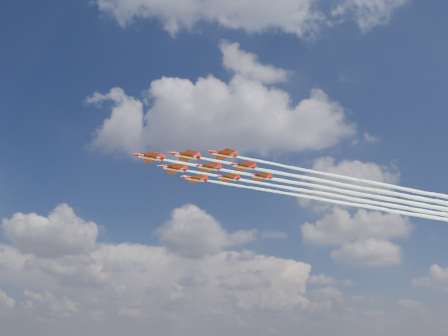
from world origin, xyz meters
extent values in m
cylinder|color=#AA1209|center=(-24.53, -13.78, 81.98)|extent=(7.41, 5.48, 1.12)
cone|color=#AA1209|center=(-28.77, -16.62, 81.98)|extent=(2.32, 2.07, 1.12)
cone|color=#AA1209|center=(-20.54, -11.10, 81.98)|extent=(1.84, 1.70, 1.02)
ellipsoid|color=black|center=(-26.22, -14.92, 82.44)|extent=(2.28, 1.95, 0.73)
cube|color=#AA1209|center=(-24.10, -13.49, 81.93)|extent=(7.95, 9.62, 0.14)
cube|color=#AA1209|center=(-21.14, -11.50, 81.98)|extent=(3.24, 3.85, 0.12)
cube|color=#AA1209|center=(-20.97, -11.39, 82.90)|extent=(1.44, 1.03, 1.84)
cube|color=white|center=(-24.53, -13.78, 81.47)|extent=(6.87, 5.03, 0.12)
cylinder|color=#AA1209|center=(-12.39, -13.07, 81.98)|extent=(7.41, 5.48, 1.12)
cone|color=#AA1209|center=(-16.63, -15.92, 81.98)|extent=(2.32, 2.07, 1.12)
cone|color=#AA1209|center=(-8.40, -10.40, 81.98)|extent=(1.84, 1.70, 1.02)
ellipsoid|color=black|center=(-14.08, -14.21, 82.44)|extent=(2.28, 1.95, 0.73)
cube|color=#AA1209|center=(-11.96, -12.79, 81.93)|extent=(7.95, 9.62, 0.14)
cube|color=#AA1209|center=(-8.99, -10.80, 81.98)|extent=(3.24, 3.85, 0.12)
cube|color=#AA1209|center=(-8.83, -10.68, 82.90)|extent=(1.44, 1.03, 1.84)
cube|color=white|center=(-12.39, -13.07, 81.47)|extent=(6.87, 5.03, 0.12)
cylinder|color=#AA1209|center=(-19.27, -2.81, 81.98)|extent=(7.41, 5.48, 1.12)
cone|color=#AA1209|center=(-23.51, -5.66, 81.98)|extent=(2.32, 2.07, 1.12)
cone|color=#AA1209|center=(-15.29, -0.14, 81.98)|extent=(1.84, 1.70, 1.02)
ellipsoid|color=black|center=(-20.97, -3.95, 82.44)|extent=(2.28, 1.95, 0.73)
cube|color=#AA1209|center=(-18.85, -2.53, 81.93)|extent=(7.95, 9.62, 0.14)
cube|color=#AA1209|center=(-15.88, -0.54, 81.98)|extent=(3.24, 3.85, 0.12)
cube|color=#AA1209|center=(-15.71, -0.42, 82.90)|extent=(1.44, 1.03, 1.84)
cube|color=white|center=(-19.27, -2.81, 81.47)|extent=(6.87, 5.03, 0.12)
cylinder|color=#AA1209|center=(-0.25, -12.37, 81.98)|extent=(7.41, 5.48, 1.12)
cone|color=#AA1209|center=(-4.49, -15.21, 81.98)|extent=(2.32, 2.07, 1.12)
cone|color=#AA1209|center=(3.74, -9.69, 81.98)|extent=(1.84, 1.70, 1.02)
ellipsoid|color=black|center=(-1.94, -13.50, 82.44)|extent=(2.28, 1.95, 0.73)
cube|color=#AA1209|center=(0.18, -12.08, 81.93)|extent=(7.95, 9.62, 0.14)
cube|color=#AA1209|center=(3.15, -10.09, 81.98)|extent=(3.24, 3.85, 0.12)
cube|color=#AA1209|center=(3.32, -9.98, 82.90)|extent=(1.44, 1.03, 1.84)
cube|color=white|center=(-0.25, -12.37, 81.47)|extent=(6.87, 5.03, 0.12)
cylinder|color=#AA1209|center=(-7.13, -2.11, 81.98)|extent=(7.41, 5.48, 1.12)
cone|color=#AA1209|center=(-11.37, -4.95, 81.98)|extent=(2.32, 2.07, 1.12)
cone|color=#AA1209|center=(-3.14, 0.57, 81.98)|extent=(1.84, 1.70, 1.02)
ellipsoid|color=black|center=(-8.83, -3.24, 82.44)|extent=(2.28, 1.95, 0.73)
cube|color=#AA1209|center=(-6.71, -1.82, 81.93)|extent=(7.95, 9.62, 0.14)
cube|color=#AA1209|center=(-3.74, 0.17, 81.98)|extent=(3.24, 3.85, 0.12)
cube|color=#AA1209|center=(-3.57, 0.28, 82.90)|extent=(1.44, 1.03, 1.84)
cube|color=white|center=(-7.13, -2.11, 81.47)|extent=(6.87, 5.03, 0.12)
cylinder|color=#AA1209|center=(-14.01, 8.15, 81.98)|extent=(7.41, 5.48, 1.12)
cone|color=#AA1209|center=(-18.25, 5.31, 81.98)|extent=(2.32, 2.07, 1.12)
cone|color=#AA1209|center=(-10.03, 10.83, 81.98)|extent=(1.84, 1.70, 1.02)
ellipsoid|color=black|center=(-15.71, 7.02, 82.44)|extent=(2.28, 1.95, 0.73)
cube|color=#AA1209|center=(-13.59, 8.44, 81.93)|extent=(7.95, 9.62, 0.14)
cube|color=#AA1209|center=(-10.62, 10.43, 81.98)|extent=(3.24, 3.85, 0.12)
cube|color=#AA1209|center=(-10.45, 10.54, 82.90)|extent=(1.44, 1.03, 1.84)
cube|color=white|center=(-14.01, 8.15, 81.47)|extent=(6.87, 5.03, 0.12)
cylinder|color=#AA1209|center=(5.01, -1.40, 81.98)|extent=(7.41, 5.48, 1.12)
cone|color=#AA1209|center=(0.77, -4.24, 81.98)|extent=(2.32, 2.07, 1.12)
cone|color=#AA1209|center=(9.00, 1.27, 81.98)|extent=(1.84, 1.70, 1.02)
ellipsoid|color=black|center=(3.32, -2.54, 82.44)|extent=(2.28, 1.95, 0.73)
cube|color=#AA1209|center=(5.44, -1.11, 81.93)|extent=(7.95, 9.62, 0.14)
cube|color=#AA1209|center=(8.40, 0.88, 81.98)|extent=(3.24, 3.85, 0.12)
cube|color=#AA1209|center=(8.57, 0.99, 82.90)|extent=(1.44, 1.03, 1.84)
cube|color=white|center=(5.01, -1.40, 81.47)|extent=(6.87, 5.03, 0.12)
cylinder|color=#AA1209|center=(-1.87, 8.86, 81.98)|extent=(7.41, 5.48, 1.12)
cone|color=#AA1209|center=(-6.11, 6.02, 81.98)|extent=(2.32, 2.07, 1.12)
cone|color=#AA1209|center=(2.11, 11.53, 81.98)|extent=(1.84, 1.70, 1.02)
ellipsoid|color=black|center=(-3.57, 7.72, 82.44)|extent=(2.28, 1.95, 0.73)
cube|color=#AA1209|center=(-1.45, 9.15, 81.93)|extent=(7.95, 9.62, 0.14)
cube|color=#AA1209|center=(1.52, 11.14, 81.98)|extent=(3.24, 3.85, 0.12)
cube|color=#AA1209|center=(1.69, 11.25, 82.90)|extent=(1.44, 1.03, 1.84)
cube|color=white|center=(-1.87, 8.86, 81.47)|extent=(6.87, 5.03, 0.12)
cylinder|color=#AA1209|center=(10.27, 9.57, 81.98)|extent=(7.41, 5.48, 1.12)
cone|color=#AA1209|center=(6.03, 6.72, 81.98)|extent=(2.32, 2.07, 1.12)
cone|color=#AA1209|center=(14.25, 12.24, 81.98)|extent=(1.84, 1.70, 1.02)
ellipsoid|color=black|center=(8.57, 8.43, 82.44)|extent=(2.28, 1.95, 0.73)
cube|color=#AA1209|center=(10.69, 9.85, 81.93)|extent=(7.95, 9.62, 0.14)
cube|color=#AA1209|center=(13.66, 11.84, 81.98)|extent=(3.24, 3.85, 0.12)
cube|color=#AA1209|center=(13.83, 11.96, 82.90)|extent=(1.44, 1.03, 1.84)
cube|color=white|center=(10.27, 9.57, 81.47)|extent=(6.87, 5.03, 0.12)
camera|label=1|loc=(19.21, -140.19, 24.37)|focal=35.00mm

